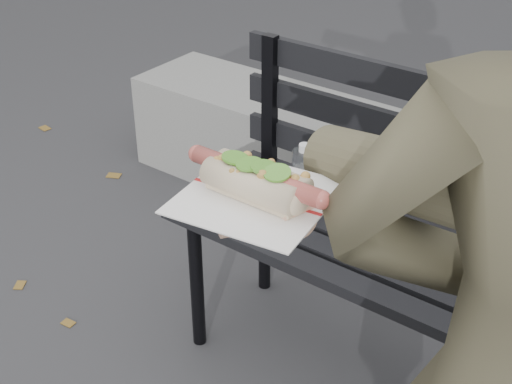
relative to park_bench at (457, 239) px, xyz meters
The scene contains 3 objects.
park_bench is the anchor object (origin of this frame).
concrete_block 1.27m from the park_bench, 146.75° to the left, with size 1.20×0.40×0.40m, color slate.
held_hotdog 0.95m from the park_bench, 77.10° to the right, with size 0.62×0.31×0.20m.
Camera 1 is at (0.53, -0.58, 1.54)m, focal length 50.00 mm.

